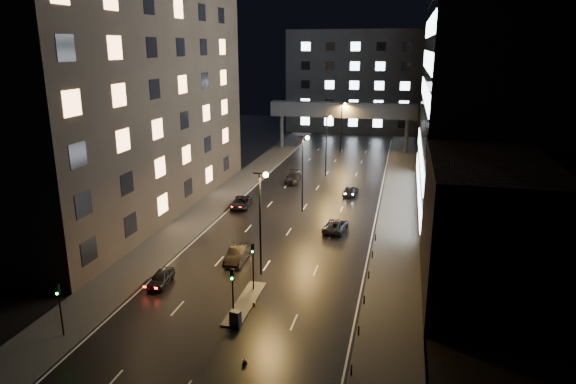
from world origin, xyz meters
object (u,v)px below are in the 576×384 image
Objects in this scene: utility_cabinet at (236,318)px; car_away_b at (238,254)px; car_away_a at (161,278)px; car_away_d at (293,177)px; car_toward_a at (336,225)px; car_toward_b at (351,191)px; car_away_c at (241,203)px.

car_away_b is at bearing 117.56° from utility_cabinet.
car_away_a is 0.73× the size of car_away_d.
car_away_b is 0.98× the size of car_toward_a.
car_away_b is 28.11m from car_toward_b.
car_away_c is at bearing 105.54° from car_away_b.
car_away_c is 1.14× the size of car_toward_b.
car_away_a is 8.43m from car_away_b.
car_away_a is 3.21× the size of utility_cabinet.
car_away_a is 0.77× the size of car_toward_a.
car_away_c is 0.96× the size of car_away_d.
car_away_b is at bearing -91.89° from car_away_d.
car_away_c is at bearing 85.44° from car_away_a.
car_away_c is 4.21× the size of utility_cabinet.
car_away_c is at bearing 117.30° from utility_cabinet.
utility_cabinet is at bearing -36.13° from car_away_a.
car_toward_b is (8.52, 26.78, -0.16)m from car_away_b.
utility_cabinet is at bearing -74.01° from car_away_b.
car_away_b reaches higher than car_away_d.
car_away_c reaches higher than car_toward_b.
car_away_a reaches higher than car_toward_b.
car_away_b is 4.07× the size of utility_cabinet.
car_toward_b is (13.84, 9.45, -0.06)m from car_away_c.
car_away_b reaches higher than car_away_a.
car_away_c reaches higher than car_toward_a.
car_away_b is at bearing 58.86° from car_toward_a.
car_toward_b is at bearing 93.17° from utility_cabinet.
car_away_a is at bearing 72.64° from car_toward_b.
car_away_c reaches higher than car_away_a.
car_away_d is 11.17m from car_toward_b.
car_away_b is at bearing 46.99° from car_away_a.
car_away_b reaches higher than car_toward_b.
car_away_c reaches higher than utility_cabinet.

